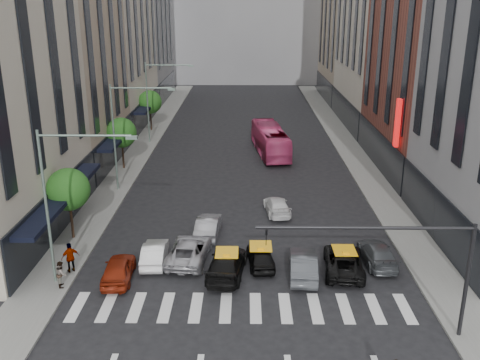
{
  "coord_description": "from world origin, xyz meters",
  "views": [
    {
      "loc": [
        0.03,
        -23.43,
        15.69
      ],
      "look_at": [
        -0.34,
        11.06,
        4.0
      ],
      "focal_mm": 40.0,
      "sensor_mm": 36.0,
      "label": 1
    }
  ],
  "objects_px": {
    "taxi_center": "(261,256)",
    "bus": "(270,140)",
    "streetlamp_mid": "(124,123)",
    "taxi_left": "(227,264)",
    "streetlamp_far": "(155,92)",
    "streetlamp_near": "(61,188)",
    "car_red": "(118,269)",
    "car_white_front": "(155,253)",
    "pedestrian_near": "(61,274)",
    "pedestrian_far": "(70,257)"
  },
  "relations": [
    {
      "from": "pedestrian_near",
      "to": "streetlamp_mid",
      "type": "bearing_deg",
      "value": -16.77
    },
    {
      "from": "pedestrian_far",
      "to": "streetlamp_far",
      "type": "bearing_deg",
      "value": -124.21
    },
    {
      "from": "streetlamp_near",
      "to": "taxi_left",
      "type": "distance_m",
      "value": 10.43
    },
    {
      "from": "streetlamp_mid",
      "to": "taxi_left",
      "type": "relative_size",
      "value": 1.78
    },
    {
      "from": "bus",
      "to": "pedestrian_near",
      "type": "height_order",
      "value": "bus"
    },
    {
      "from": "car_red",
      "to": "pedestrian_near",
      "type": "xyz_separation_m",
      "value": [
        -3.0,
        -1.01,
        0.22
      ]
    },
    {
      "from": "streetlamp_mid",
      "to": "taxi_left",
      "type": "height_order",
      "value": "streetlamp_mid"
    },
    {
      "from": "streetlamp_mid",
      "to": "pedestrian_far",
      "type": "xyz_separation_m",
      "value": [
        -0.36,
        -14.85,
        -4.82
      ]
    },
    {
      "from": "car_white_front",
      "to": "taxi_left",
      "type": "xyz_separation_m",
      "value": [
        4.58,
        -1.53,
        0.07
      ]
    },
    {
      "from": "taxi_left",
      "to": "pedestrian_far",
      "type": "distance_m",
      "value": 9.36
    },
    {
      "from": "pedestrian_near",
      "to": "pedestrian_far",
      "type": "height_order",
      "value": "pedestrian_far"
    },
    {
      "from": "taxi_left",
      "to": "bus",
      "type": "height_order",
      "value": "bus"
    },
    {
      "from": "bus",
      "to": "taxi_left",
      "type": "bearing_deg",
      "value": 74.69
    },
    {
      "from": "streetlamp_far",
      "to": "car_red",
      "type": "bearing_deg",
      "value": -85.21
    },
    {
      "from": "car_red",
      "to": "bus",
      "type": "bearing_deg",
      "value": -113.59
    },
    {
      "from": "bus",
      "to": "pedestrian_near",
      "type": "bearing_deg",
      "value": 57.79
    },
    {
      "from": "streetlamp_mid",
      "to": "car_white_front",
      "type": "relative_size",
      "value": 2.25
    },
    {
      "from": "streetlamp_near",
      "to": "streetlamp_far",
      "type": "xyz_separation_m",
      "value": [
        0.0,
        32.0,
        0.0
      ]
    },
    {
      "from": "car_red",
      "to": "taxi_left",
      "type": "xyz_separation_m",
      "value": [
        6.35,
        0.66,
        0.03
      ]
    },
    {
      "from": "taxi_left",
      "to": "taxi_center",
      "type": "height_order",
      "value": "taxi_left"
    },
    {
      "from": "taxi_center",
      "to": "taxi_left",
      "type": "bearing_deg",
      "value": 24.73
    },
    {
      "from": "car_white_front",
      "to": "taxi_center",
      "type": "bearing_deg",
      "value": 174.97
    },
    {
      "from": "streetlamp_near",
      "to": "car_red",
      "type": "height_order",
      "value": "streetlamp_near"
    },
    {
      "from": "bus",
      "to": "pedestrian_near",
      "type": "xyz_separation_m",
      "value": [
        -13.05,
        -28.18,
        -0.59
      ]
    },
    {
      "from": "streetlamp_far",
      "to": "car_white_front",
      "type": "height_order",
      "value": "streetlamp_far"
    },
    {
      "from": "car_red",
      "to": "taxi_center",
      "type": "relative_size",
      "value": 1.08
    },
    {
      "from": "car_white_front",
      "to": "taxi_center",
      "type": "relative_size",
      "value": 1.05
    },
    {
      "from": "taxi_center",
      "to": "bus",
      "type": "xyz_separation_m",
      "value": [
        1.66,
        25.3,
        0.87
      ]
    },
    {
      "from": "taxi_center",
      "to": "bus",
      "type": "distance_m",
      "value": 25.37
    },
    {
      "from": "pedestrian_near",
      "to": "streetlamp_near",
      "type": "bearing_deg",
      "value": -48.06
    },
    {
      "from": "car_white_front",
      "to": "taxi_left",
      "type": "bearing_deg",
      "value": 159.28
    },
    {
      "from": "streetlamp_near",
      "to": "streetlamp_far",
      "type": "bearing_deg",
      "value": 90.0
    },
    {
      "from": "car_white_front",
      "to": "pedestrian_near",
      "type": "bearing_deg",
      "value": 31.67
    },
    {
      "from": "streetlamp_near",
      "to": "streetlamp_far",
      "type": "distance_m",
      "value": 32.0
    },
    {
      "from": "bus",
      "to": "pedestrian_far",
      "type": "height_order",
      "value": "bus"
    },
    {
      "from": "taxi_left",
      "to": "pedestrian_far",
      "type": "bearing_deg",
      "value": 6.97
    },
    {
      "from": "streetlamp_far",
      "to": "bus",
      "type": "bearing_deg",
      "value": -19.03
    },
    {
      "from": "car_red",
      "to": "streetlamp_far",
      "type": "bearing_deg",
      "value": -88.5
    },
    {
      "from": "taxi_left",
      "to": "pedestrian_near",
      "type": "height_order",
      "value": "pedestrian_near"
    },
    {
      "from": "taxi_center",
      "to": "pedestrian_near",
      "type": "relative_size",
      "value": 2.47
    },
    {
      "from": "car_white_front",
      "to": "taxi_center",
      "type": "height_order",
      "value": "car_white_front"
    },
    {
      "from": "taxi_center",
      "to": "pedestrian_near",
      "type": "xyz_separation_m",
      "value": [
        -11.39,
        -2.88,
        0.27
      ]
    },
    {
      "from": "streetlamp_near",
      "to": "car_red",
      "type": "bearing_deg",
      "value": 9.72
    },
    {
      "from": "streetlamp_far",
      "to": "car_red",
      "type": "height_order",
      "value": "streetlamp_far"
    },
    {
      "from": "streetlamp_far",
      "to": "streetlamp_near",
      "type": "bearing_deg",
      "value": -90.0
    },
    {
      "from": "car_red",
      "to": "pedestrian_near",
      "type": "relative_size",
      "value": 2.67
    },
    {
      "from": "pedestrian_near",
      "to": "taxi_center",
      "type": "bearing_deg",
      "value": -91.34
    },
    {
      "from": "car_red",
      "to": "bus",
      "type": "height_order",
      "value": "bus"
    },
    {
      "from": "taxi_left",
      "to": "bus",
      "type": "relative_size",
      "value": 0.46
    },
    {
      "from": "taxi_center",
      "to": "pedestrian_far",
      "type": "distance_m",
      "value": 11.46
    }
  ]
}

